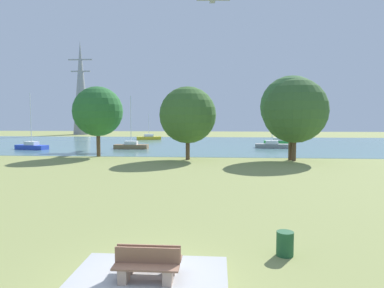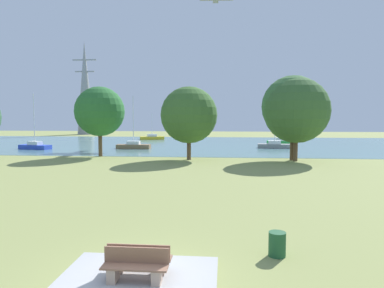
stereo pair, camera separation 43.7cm
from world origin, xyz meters
name	(u,v)px [view 2 (the right image)]	position (x,y,z in m)	size (l,w,h in m)	color
ground_plane	(197,168)	(0.00, 22.00, 0.00)	(160.00, 160.00, 0.00)	#8C9351
concrete_pad	(138,279)	(0.00, 0.00, 0.05)	(4.40, 3.20, 0.10)	#AAAAAA
bench_facing_water	(140,260)	(0.00, 0.27, 0.47)	(1.80, 0.48, 0.89)	tan
bench_facing_inland	(135,268)	(0.00, -0.27, 0.47)	(1.80, 0.48, 0.89)	tan
litter_bin	(277,244)	(4.12, 2.11, 0.40)	(0.56, 0.56, 0.80)	#1E512D
water_surface	(210,144)	(0.00, 50.00, 0.01)	(140.00, 40.00, 0.02)	slate
sailboat_brown	(134,146)	(-10.56, 39.97, 0.47)	(4.81, 1.53, 7.50)	brown
sailboat_gray	(274,145)	(9.75, 42.72, 0.46)	(4.95, 2.10, 6.55)	gray
sailboat_blue	(35,146)	(-24.34, 38.07, 0.47)	(5.03, 2.76, 7.88)	blue
sailboat_green	(282,142)	(11.99, 49.88, 0.44)	(5.03, 2.86, 5.18)	green
sailboat_yellow	(152,137)	(-12.10, 60.47, 0.44)	(5.03, 3.00, 5.23)	yellow
tree_east_far	(100,111)	(-11.90, 30.09, 5.18)	(5.70, 5.70, 8.05)	brown
tree_west_far	(189,115)	(-1.35, 27.85, 4.76)	(6.02, 6.02, 7.78)	brown
tree_east_near	(293,107)	(9.51, 28.27, 5.62)	(6.48, 6.48, 8.87)	brown
tree_west_near	(296,110)	(9.76, 27.66, 5.23)	(6.74, 6.74, 8.61)	brown
electricity_pylon	(85,88)	(-34.05, 80.79, 12.17)	(6.40, 4.40, 24.32)	gray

